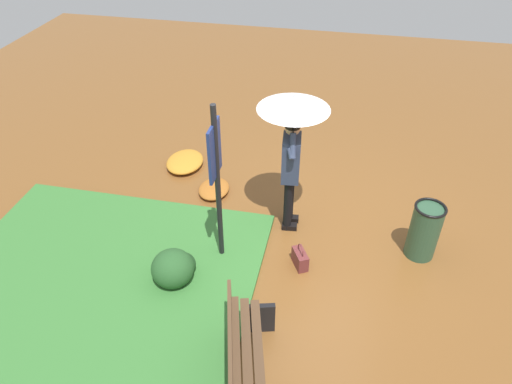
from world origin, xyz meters
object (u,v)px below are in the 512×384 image
person_with_umbrella (292,131)px  info_sign_post (216,169)px  trash_bin (424,231)px  handbag (300,258)px  park_bench (243,356)px

person_with_umbrella → info_sign_post: bearing=138.8°
person_with_umbrella → trash_bin: person_with_umbrella is taller
trash_bin → handbag: bearing=109.6°
trash_bin → park_bench: bearing=140.2°
person_with_umbrella → park_bench: bearing=178.6°
info_sign_post → handbag: (0.02, -1.09, -1.32)m
person_with_umbrella → info_sign_post: size_ratio=0.89×
handbag → trash_bin: (0.57, -1.59, 0.29)m
info_sign_post → park_bench: info_sign_post is taller
info_sign_post → handbag: 1.71m
handbag → info_sign_post: bearing=91.2°
person_with_umbrella → park_bench: 2.90m
person_with_umbrella → park_bench: person_with_umbrella is taller
handbag → park_bench: (-1.78, 0.36, 0.28)m
info_sign_post → park_bench: size_ratio=1.61×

